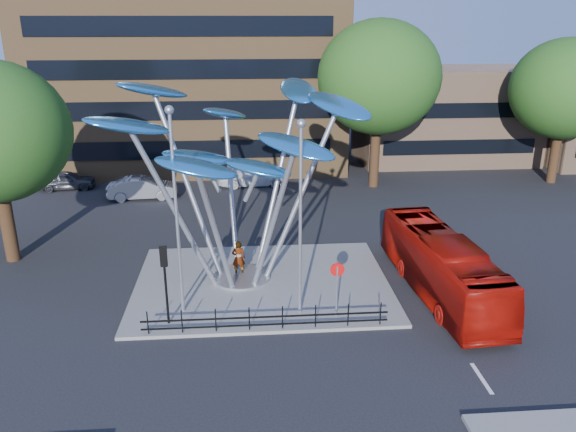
{
  "coord_description": "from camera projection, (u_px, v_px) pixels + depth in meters",
  "views": [
    {
      "loc": [
        -1.69,
        -18.24,
        12.1
      ],
      "look_at": [
        0.08,
        4.0,
        4.18
      ],
      "focal_mm": 35.0,
      "sensor_mm": 36.0,
      "label": 1
    }
  ],
  "objects": [
    {
      "name": "red_bus",
      "position": [
        441.0,
        265.0,
        25.6
      ],
      "size": [
        3.09,
        10.3,
        2.83
      ],
      "primitive_type": "imported",
      "rotation": [
        0.0,
        0.0,
        0.07
      ],
      "color": "#9E0E07",
      "rests_on": "ground"
    },
    {
      "name": "traffic_island",
      "position": [
        262.0,
        283.0,
        26.84
      ],
      "size": [
        12.0,
        9.0,
        0.15
      ],
      "primitive_type": "cube",
      "color": "slate",
      "rests_on": "ground"
    },
    {
      "name": "parked_car_right",
      "position": [
        251.0,
        176.0,
        42.57
      ],
      "size": [
        5.4,
        2.73,
        1.5
      ],
      "primitive_type": "imported",
      "rotation": [
        0.0,
        0.0,
        1.69
      ],
      "color": "silver",
      "rests_on": "ground"
    },
    {
      "name": "tree_right",
      "position": [
        379.0,
        78.0,
        39.88
      ],
      "size": [
        8.8,
        8.8,
        12.11
      ],
      "color": "black",
      "rests_on": "ground"
    },
    {
      "name": "street_lamp_right",
      "position": [
        300.0,
        202.0,
        22.46
      ],
      "size": [
        0.36,
        0.36,
        8.3
      ],
      "color": "#9EA0A5",
      "rests_on": "traffic_island"
    },
    {
      "name": "parked_car_left",
      "position": [
        66.0,
        180.0,
        41.56
      ],
      "size": [
        4.27,
        2.14,
        1.4
      ],
      "primitive_type": "imported",
      "rotation": [
        0.0,
        0.0,
        1.69
      ],
      "color": "#393A3F",
      "rests_on": "ground"
    },
    {
      "name": "pedestrian",
      "position": [
        239.0,
        258.0,
        27.26
      ],
      "size": [
        0.66,
        0.44,
        1.78
      ],
      "primitive_type": "imported",
      "rotation": [
        0.0,
        0.0,
        3.16
      ],
      "color": "gray",
      "rests_on": "traffic_island"
    },
    {
      "name": "no_entry_sign_island",
      "position": [
        337.0,
        280.0,
        23.21
      ],
      "size": [
        0.6,
        0.1,
        2.45
      ],
      "color": "#9EA0A5",
      "rests_on": "traffic_island"
    },
    {
      "name": "traffic_light_island",
      "position": [
        164.0,
        269.0,
        22.4
      ],
      "size": [
        0.28,
        0.18,
        3.42
      ],
      "color": "black",
      "rests_on": "traffic_island"
    },
    {
      "name": "parked_car_mid",
      "position": [
        142.0,
        188.0,
        39.37
      ],
      "size": [
        4.87,
        2.04,
        1.56
      ],
      "primitive_type": "imported",
      "rotation": [
        0.0,
        0.0,
        1.65
      ],
      "color": "#A7A9AE",
      "rests_on": "ground"
    },
    {
      "name": "leaf_sculpture",
      "position": [
        236.0,
        141.0,
        25.13
      ],
      "size": [
        12.72,
        9.54,
        9.51
      ],
      "color": "#9EA0A5",
      "rests_on": "traffic_island"
    },
    {
      "name": "tree_far",
      "position": [
        565.0,
        89.0,
        41.24
      ],
      "size": [
        8.0,
        8.0,
        10.81
      ],
      "color": "black",
      "rests_on": "ground"
    },
    {
      "name": "street_lamp_left",
      "position": [
        175.0,
        195.0,
        22.46
      ],
      "size": [
        0.36,
        0.36,
        8.8
      ],
      "color": "#9EA0A5",
      "rests_on": "traffic_island"
    },
    {
      "name": "low_building_near",
      "position": [
        445.0,
        115.0,
        49.34
      ],
      "size": [
        15.0,
        8.0,
        8.0
      ],
      "primitive_type": "cube",
      "color": "#A57E61",
      "rests_on": "ground"
    },
    {
      "name": "ground",
      "position": [
        294.0,
        355.0,
        21.3
      ],
      "size": [
        120.0,
        120.0,
        0.0
      ],
      "primitive_type": "plane",
      "color": "black",
      "rests_on": "ground"
    },
    {
      "name": "pedestrian_railing_front",
      "position": [
        266.0,
        320.0,
        22.64
      ],
      "size": [
        10.0,
        0.06,
        1.0
      ],
      "color": "black",
      "rests_on": "traffic_island"
    }
  ]
}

